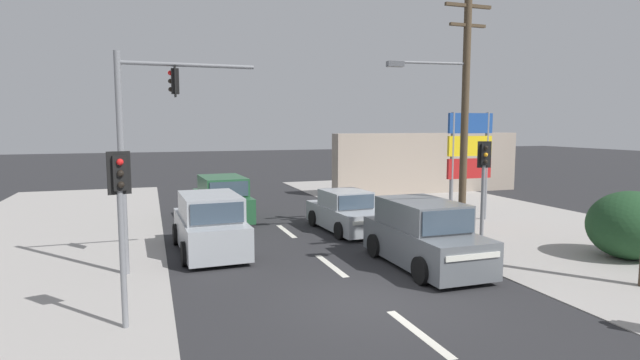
# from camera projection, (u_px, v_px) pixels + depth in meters

# --- Properties ---
(ground_plane) EXTENTS (140.00, 140.00, 0.00)m
(ground_plane) POSITION_uv_depth(u_px,v_px,m) (375.00, 299.00, 11.68)
(ground_plane) COLOR #28282B
(lane_dash_near) EXTENTS (0.20, 2.40, 0.01)m
(lane_dash_near) POSITION_uv_depth(u_px,v_px,m) (418.00, 333.00, 9.79)
(lane_dash_near) COLOR silver
(lane_dash_near) RESTS_ON ground
(lane_dash_mid) EXTENTS (0.20, 2.40, 0.01)m
(lane_dash_mid) POSITION_uv_depth(u_px,v_px,m) (331.00, 265.00, 14.50)
(lane_dash_mid) COLOR silver
(lane_dash_mid) RESTS_ON ground
(lane_dash_far) EXTENTS (0.20, 2.40, 0.01)m
(lane_dash_far) POSITION_uv_depth(u_px,v_px,m) (286.00, 231.00, 19.20)
(lane_dash_far) COLOR silver
(lane_dash_far) RESTS_ON ground
(kerb_right_verge) EXTENTS (10.00, 44.00, 0.02)m
(kerb_right_verge) POSITION_uv_depth(u_px,v_px,m) (597.00, 249.00, 16.45)
(kerb_right_verge) COLOR #A39E99
(kerb_right_verge) RESTS_ON ground
(kerb_left_verge) EXTENTS (8.00, 40.00, 0.02)m
(kerb_left_verge) POSITION_uv_depth(u_px,v_px,m) (5.00, 285.00, 12.70)
(kerb_left_verge) COLOR #A39E99
(kerb_left_verge) RESTS_ON ground
(utility_pole_midground_right) EXTENTS (3.77, 0.63, 8.58)m
(utility_pole_midground_right) POSITION_uv_depth(u_px,v_px,m) (461.00, 109.00, 17.38)
(utility_pole_midground_right) COLOR #4C3D2B
(utility_pole_midground_right) RESTS_ON ground
(traffic_signal_mast) EXTENTS (3.69, 0.44, 6.00)m
(traffic_signal_mast) POSITION_uv_depth(u_px,v_px,m) (142.00, 134.00, 13.39)
(traffic_signal_mast) COLOR slate
(traffic_signal_mast) RESTS_ON ground
(pedestal_signal_right_kerb) EXTENTS (0.44, 0.31, 3.56)m
(pedestal_signal_right_kerb) POSITION_uv_depth(u_px,v_px,m) (484.00, 177.00, 15.88)
(pedestal_signal_right_kerb) COLOR slate
(pedestal_signal_right_kerb) RESTS_ON ground
(pedestal_signal_left_kerb) EXTENTS (0.43, 0.31, 3.56)m
(pedestal_signal_left_kerb) POSITION_uv_depth(u_px,v_px,m) (121.00, 210.00, 9.74)
(pedestal_signal_left_kerb) COLOR slate
(pedestal_signal_left_kerb) RESTS_ON ground
(shopping_plaza_sign) EXTENTS (2.10, 0.16, 4.60)m
(shopping_plaza_sign) POSITION_uv_depth(u_px,v_px,m) (470.00, 151.00, 20.95)
(shopping_plaza_sign) COLOR slate
(shopping_plaza_sign) RESTS_ON ground
(roadside_bush) EXTENTS (2.76, 2.37, 2.08)m
(roadside_bush) POSITION_uv_depth(u_px,v_px,m) (636.00, 227.00, 15.14)
(roadside_bush) COLOR #1E4223
(roadside_bush) RESTS_ON ground
(shopfront_wall_far) EXTENTS (12.00, 1.00, 3.60)m
(shopfront_wall_far) POSITION_uv_depth(u_px,v_px,m) (428.00, 163.00, 30.07)
(shopfront_wall_far) COLOR #A39384
(shopfront_wall_far) RESTS_ON ground
(suv_oncoming_mid) EXTENTS (2.19, 4.60, 1.90)m
(suv_oncoming_mid) POSITION_uv_depth(u_px,v_px,m) (210.00, 225.00, 15.95)
(suv_oncoming_mid) COLOR #A3A8AD
(suv_oncoming_mid) RESTS_ON ground
(sedan_crossing_left) EXTENTS (2.06, 4.32, 1.56)m
(sedan_crossing_left) POSITION_uv_depth(u_px,v_px,m) (346.00, 213.00, 19.26)
(sedan_crossing_left) COLOR #A3A8AD
(sedan_crossing_left) RESTS_ON ground
(suv_oncoming_near) EXTENTS (2.25, 4.63, 1.90)m
(suv_oncoming_near) POSITION_uv_depth(u_px,v_px,m) (222.00, 200.00, 21.44)
(suv_oncoming_near) COLOR #235633
(suv_oncoming_near) RESTS_ON ground
(suv_receding_far) EXTENTS (2.07, 4.54, 1.90)m
(suv_receding_far) POSITION_uv_depth(u_px,v_px,m) (424.00, 236.00, 14.38)
(suv_receding_far) COLOR slate
(suv_receding_far) RESTS_ON ground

